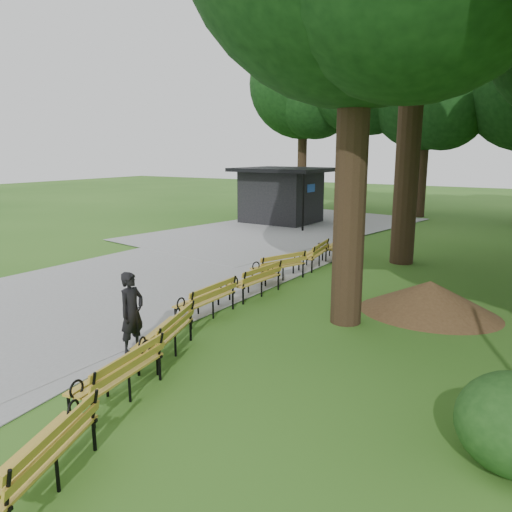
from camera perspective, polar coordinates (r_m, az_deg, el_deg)
The scene contains 15 objects.
ground at distance 10.98m, azimuth -8.62°, elevation -8.61°, with size 100.00×100.00×0.00m, color #2E5F1B.
path at distance 15.67m, azimuth -12.80°, elevation -2.35°, with size 12.00×38.00×0.06m, color gray.
person at distance 9.82m, azimuth -14.15°, elevation -6.39°, with size 0.59×0.39×1.61m, color black.
kiosk at distance 26.93m, azimuth 2.91°, elevation 7.01°, with size 4.75×4.13×2.97m, color black, non-canonical shape.
lamp_post at distance 22.75m, azimuth 9.57°, elevation 7.81°, with size 0.32×0.32×3.09m.
dirt_mound at distance 12.62m, azimuth 19.41°, elevation -4.50°, with size 2.81×2.81×0.80m, color #47301C.
bench_0 at distance 6.58m, azimuth -23.84°, elevation -20.30°, with size 1.90×0.64×0.88m, color #B68E2A, non-canonical shape.
bench_1 at distance 8.23m, azimuth -15.73°, elevation -12.91°, with size 1.90×0.64×0.88m, color #B68E2A, non-canonical shape.
bench_2 at distance 9.67m, azimuth -10.57°, elevation -8.80°, with size 1.90×0.64×0.88m, color #B68E2A, non-canonical shape.
bench_3 at distance 11.68m, azimuth -5.88°, elevation -4.98°, with size 1.90×0.64×0.88m, color #B68E2A, non-canonical shape.
bench_4 at distance 13.33m, azimuth -0.13°, elevation -2.76°, with size 1.90×0.64×0.88m, color #B68E2A, non-canonical shape.
bench_5 at distance 14.91m, azimuth 2.59°, elevation -1.17°, with size 1.90×0.64×0.88m, color #B68E2A, non-canonical shape.
bench_6 at distance 16.73m, azimuth 6.61°, elevation 0.22°, with size 1.90×0.64×0.88m, color #B68E2A, non-canonical shape.
bench_7 at distance 18.29m, azimuth 9.17°, elevation 1.16°, with size 1.90×0.64×0.88m, color #B68E2A, non-canonical shape.
shrub_0 at distance 7.35m, azimuth 27.45°, elevation -21.03°, with size 1.45×1.45×1.23m, color #193D14.
Camera 1 is at (6.69, -7.80, 3.85)m, focal length 34.61 mm.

